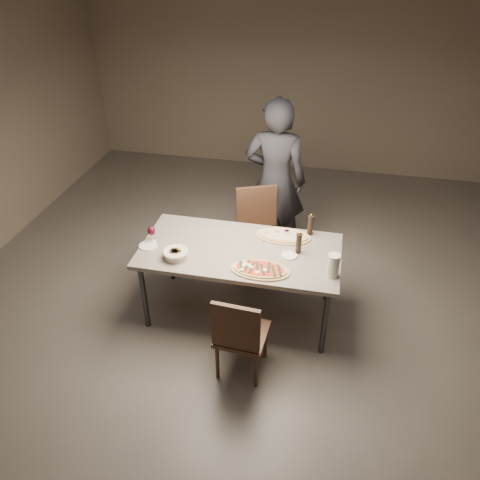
% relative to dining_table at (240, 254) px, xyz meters
% --- Properties ---
extents(room, '(7.00, 7.00, 7.00)m').
position_rel_dining_table_xyz_m(room, '(0.00, 0.00, 0.71)').
color(room, '#5C564F').
rests_on(room, ground).
extents(dining_table, '(1.80, 0.90, 0.75)m').
position_rel_dining_table_xyz_m(dining_table, '(0.00, 0.00, 0.00)').
color(dining_table, gray).
rests_on(dining_table, ground).
extents(zucchini_pizza, '(0.51, 0.28, 0.05)m').
position_rel_dining_table_xyz_m(zucchini_pizza, '(0.23, -0.28, 0.07)').
color(zucchini_pizza, tan).
rests_on(zucchini_pizza, dining_table).
extents(ham_pizza, '(0.52, 0.29, 0.04)m').
position_rel_dining_table_xyz_m(ham_pizza, '(0.36, 0.28, 0.07)').
color(ham_pizza, tan).
rests_on(ham_pizza, dining_table).
extents(bread_basket, '(0.22, 0.22, 0.08)m').
position_rel_dining_table_xyz_m(bread_basket, '(-0.53, -0.25, 0.10)').
color(bread_basket, beige).
rests_on(bread_basket, dining_table).
extents(oil_dish, '(0.14, 0.14, 0.02)m').
position_rel_dining_table_xyz_m(oil_dish, '(0.45, -0.02, 0.07)').
color(oil_dish, white).
rests_on(oil_dish, dining_table).
extents(pepper_mill_left, '(0.06, 0.06, 0.22)m').
position_rel_dining_table_xyz_m(pepper_mill_left, '(0.52, 0.06, 0.16)').
color(pepper_mill_left, black).
rests_on(pepper_mill_left, dining_table).
extents(pepper_mill_right, '(0.06, 0.06, 0.22)m').
position_rel_dining_table_xyz_m(pepper_mill_right, '(0.59, 0.38, 0.16)').
color(pepper_mill_right, black).
rests_on(pepper_mill_right, dining_table).
extents(carafe, '(0.10, 0.10, 0.21)m').
position_rel_dining_table_xyz_m(carafe, '(0.83, -0.22, 0.16)').
color(carafe, silver).
rests_on(carafe, dining_table).
extents(wine_glass, '(0.07, 0.07, 0.16)m').
position_rel_dining_table_xyz_m(wine_glass, '(-0.81, -0.05, 0.17)').
color(wine_glass, silver).
rests_on(wine_glass, dining_table).
extents(side_plate, '(0.17, 0.17, 0.01)m').
position_rel_dining_table_xyz_m(side_plate, '(-0.83, -0.12, 0.06)').
color(side_plate, white).
rests_on(side_plate, dining_table).
extents(chair_near, '(0.43, 0.43, 0.85)m').
position_rel_dining_table_xyz_m(chair_near, '(0.16, -0.77, -0.22)').
color(chair_near, '#3F271A').
rests_on(chair_near, ground).
extents(chair_far, '(0.59, 0.59, 0.95)m').
position_rel_dining_table_xyz_m(chair_far, '(0.04, 0.74, -0.16)').
color(chair_far, '#3F271A').
rests_on(chair_far, ground).
extents(diner, '(0.67, 0.44, 1.82)m').
position_rel_dining_table_xyz_m(diner, '(0.15, 1.10, 0.22)').
color(diner, black).
rests_on(diner, ground).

